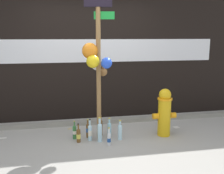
# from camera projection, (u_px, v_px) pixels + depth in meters

# --- Properties ---
(ground_plane) EXTENTS (14.00, 14.00, 0.00)m
(ground_plane) POSITION_uv_depth(u_px,v_px,m) (100.00, 147.00, 4.24)
(ground_plane) COLOR #9E9B93
(building_wall) EXTENTS (10.00, 0.21, 3.31)m
(building_wall) POSITION_uv_depth(u_px,v_px,m) (88.00, 40.00, 5.52)
(building_wall) COLOR black
(building_wall) RESTS_ON ground_plane
(curb_strip) EXTENTS (8.00, 0.12, 0.08)m
(curb_strip) POSITION_uv_depth(u_px,v_px,m) (92.00, 122.00, 5.34)
(curb_strip) COLOR gray
(curb_strip) RESTS_ON ground_plane
(memorial_post) EXTENTS (0.53, 0.45, 2.56)m
(memorial_post) POSITION_uv_depth(u_px,v_px,m) (96.00, 49.00, 4.25)
(memorial_post) COLOR olive
(memorial_post) RESTS_ON ground_plane
(fire_hydrant) EXTENTS (0.43, 0.26, 0.85)m
(fire_hydrant) POSITION_uv_depth(u_px,v_px,m) (164.00, 112.00, 4.67)
(fire_hydrant) COLOR gold
(fire_hydrant) RESTS_ON ground_plane
(bottle_0) EXTENTS (0.07, 0.07, 0.33)m
(bottle_0) POSITION_uv_depth(u_px,v_px,m) (79.00, 135.00, 4.41)
(bottle_0) COLOR brown
(bottle_0) RESTS_ON ground_plane
(bottle_1) EXTENTS (0.07, 0.07, 0.32)m
(bottle_1) POSITION_uv_depth(u_px,v_px,m) (75.00, 132.00, 4.56)
(bottle_1) COLOR #337038
(bottle_1) RESTS_ON ground_plane
(bottle_2) EXTENTS (0.06, 0.06, 0.38)m
(bottle_2) POSITION_uv_depth(u_px,v_px,m) (101.00, 127.00, 4.70)
(bottle_2) COLOR brown
(bottle_2) RESTS_ON ground_plane
(bottle_3) EXTENTS (0.06, 0.06, 0.30)m
(bottle_3) POSITION_uv_depth(u_px,v_px,m) (109.00, 138.00, 4.29)
(bottle_3) COLOR silver
(bottle_3) RESTS_ON ground_plane
(bottle_4) EXTENTS (0.07, 0.07, 0.35)m
(bottle_4) POSITION_uv_depth(u_px,v_px,m) (109.00, 129.00, 4.64)
(bottle_4) COLOR #93CCE0
(bottle_4) RESTS_ON ground_plane
(bottle_5) EXTENTS (0.06, 0.06, 0.33)m
(bottle_5) POSITION_uv_depth(u_px,v_px,m) (88.00, 130.00, 4.62)
(bottle_5) COLOR brown
(bottle_5) RESTS_ON ground_plane
(bottle_6) EXTENTS (0.07, 0.07, 0.38)m
(bottle_6) POSITION_uv_depth(u_px,v_px,m) (90.00, 132.00, 4.48)
(bottle_6) COLOR #B2DBEA
(bottle_6) RESTS_ON ground_plane
(bottle_7) EXTENTS (0.07, 0.07, 0.34)m
(bottle_7) POSITION_uv_depth(u_px,v_px,m) (120.00, 131.00, 4.52)
(bottle_7) COLOR #B2DBEA
(bottle_7) RESTS_ON ground_plane
(bottle_8) EXTENTS (0.08, 0.08, 0.43)m
(bottle_8) POSITION_uv_depth(u_px,v_px,m) (100.00, 131.00, 4.43)
(bottle_8) COLOR #B2DBEA
(bottle_8) RESTS_ON ground_plane
(litter_0) EXTENTS (0.10, 0.10, 0.01)m
(litter_0) POSITION_uv_depth(u_px,v_px,m) (70.00, 129.00, 5.07)
(litter_0) COLOR tan
(litter_0) RESTS_ON ground_plane
(litter_1) EXTENTS (0.09, 0.09, 0.01)m
(litter_1) POSITION_uv_depth(u_px,v_px,m) (153.00, 117.00, 5.76)
(litter_1) COLOR tan
(litter_1) RESTS_ON ground_plane
(litter_2) EXTENTS (0.12, 0.07, 0.01)m
(litter_2) POSITION_uv_depth(u_px,v_px,m) (3.00, 138.00, 4.61)
(litter_2) COLOR silver
(litter_2) RESTS_ON ground_plane
(litter_3) EXTENTS (0.12, 0.12, 0.01)m
(litter_3) POSITION_uv_depth(u_px,v_px,m) (176.00, 127.00, 5.15)
(litter_3) COLOR silver
(litter_3) RESTS_ON ground_plane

